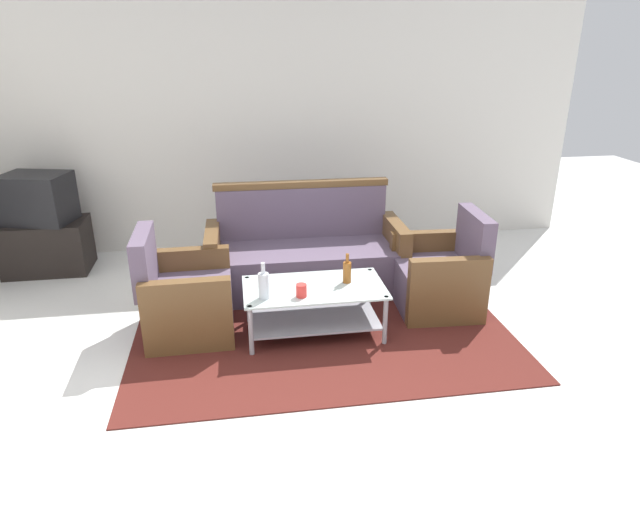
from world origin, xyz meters
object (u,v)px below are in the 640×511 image
at_px(coffee_table, 314,303).
at_px(bottle_clear, 264,285).
at_px(couch, 306,256).
at_px(cup, 301,291).
at_px(armchair_right, 440,277).
at_px(bottle_brown, 347,272).
at_px(tv_stand, 47,246).
at_px(television, 38,198).
at_px(armchair_left, 185,299).

height_order(coffee_table, bottle_clear, bottle_clear).
relative_size(coffee_table, bottle_clear, 3.86).
height_order(couch, cup, couch).
bearing_deg(armchair_right, bottle_brown, 108.98).
xyz_separation_m(coffee_table, bottle_clear, (-0.40, -0.14, 0.25)).
distance_m(cup, tv_stand, 3.00).
bearing_deg(couch, television, -17.39).
xyz_separation_m(bottle_clear, television, (-2.07, 1.84, 0.24)).
bearing_deg(cup, armchair_left, 158.48).
height_order(couch, television, television).
bearing_deg(coffee_table, couch, 86.73).
xyz_separation_m(couch, cup, (-0.17, -1.04, 0.14)).
relative_size(bottle_brown, television, 0.35).
bearing_deg(coffee_table, bottle_brown, 8.34).
bearing_deg(tv_stand, bottle_clear, -41.62).
relative_size(armchair_left, cup, 8.50).
xyz_separation_m(couch, armchair_right, (1.10, -0.59, -0.03)).
bearing_deg(couch, tv_stand, -17.33).
height_order(bottle_brown, cup, bottle_brown).
relative_size(couch, armchair_left, 2.13).
height_order(couch, bottle_clear, couch).
height_order(bottle_brown, television, television).
relative_size(bottle_brown, cup, 2.42).
bearing_deg(television, couch, 176.00).
relative_size(armchair_left, bottle_brown, 3.51).
distance_m(bottle_clear, television, 2.78).
xyz_separation_m(coffee_table, tv_stand, (-2.47, 1.70, -0.01)).
height_order(cup, tv_stand, tv_stand).
distance_m(armchair_left, tv_stand, 2.10).
distance_m(coffee_table, tv_stand, 2.99).
height_order(armchair_right, tv_stand, armchair_right).
xyz_separation_m(armchair_left, cup, (0.89, -0.35, 0.17)).
bearing_deg(bottle_clear, couch, 66.34).
relative_size(coffee_table, tv_stand, 1.38).
bearing_deg(bottle_clear, tv_stand, 138.38).
relative_size(couch, coffee_table, 1.64).
xyz_separation_m(armchair_left, armchair_right, (2.15, 0.10, 0.00)).
distance_m(couch, coffee_table, 0.88).
height_order(armchair_left, tv_stand, armchair_left).
height_order(cup, television, television).
bearing_deg(couch, cup, 81.43).
bearing_deg(armchair_left, television, -136.68).
distance_m(bottle_brown, cup, 0.44).
xyz_separation_m(couch, bottle_clear, (-0.45, -1.02, 0.20)).
height_order(bottle_brown, bottle_clear, bottle_clear).
distance_m(cup, television, 3.01).
bearing_deg(armchair_right, armchair_left, 95.83).
bearing_deg(armchair_left, bottle_brown, 82.61).
bearing_deg(bottle_clear, bottle_brown, 15.42).
bearing_deg(tv_stand, bottle_brown, -31.18).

